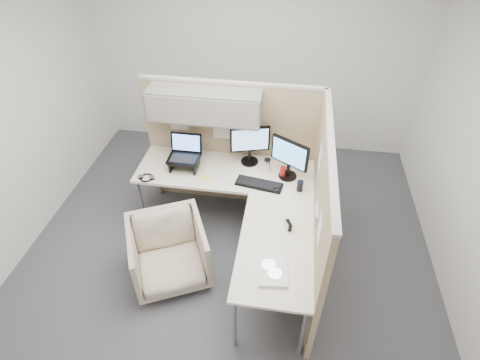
# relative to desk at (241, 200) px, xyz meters

# --- Properties ---
(ground) EXTENTS (4.50, 4.50, 0.00)m
(ground) POSITION_rel_desk_xyz_m (-0.12, -0.13, -0.69)
(ground) COLOR #434248
(ground) RESTS_ON ground
(partition_back) EXTENTS (2.00, 0.36, 1.63)m
(partition_back) POSITION_rel_desk_xyz_m (-0.34, 0.70, 0.41)
(partition_back) COLOR tan
(partition_back) RESTS_ON ground
(partition_right) EXTENTS (0.07, 2.03, 1.63)m
(partition_right) POSITION_rel_desk_xyz_m (0.78, -0.19, 0.13)
(partition_right) COLOR tan
(partition_right) RESTS_ON ground
(desk) EXTENTS (2.00, 1.98, 0.73)m
(desk) POSITION_rel_desk_xyz_m (0.00, 0.00, 0.00)
(desk) COLOR beige
(desk) RESTS_ON ground
(office_chair) EXTENTS (0.95, 0.93, 0.75)m
(office_chair) POSITION_rel_desk_xyz_m (-0.66, -0.51, -0.31)
(office_chair) COLOR #C4AE9B
(office_chair) RESTS_ON ground
(monitor_left) EXTENTS (0.43, 0.20, 0.47)m
(monitor_left) POSITION_rel_desk_xyz_m (0.01, 0.60, 0.32)
(monitor_left) COLOR black
(monitor_left) RESTS_ON desk
(monitor_right) EXTENTS (0.40, 0.26, 0.47)m
(monitor_right) POSITION_rel_desk_xyz_m (0.46, 0.41, 0.32)
(monitor_right) COLOR black
(monitor_right) RESTS_ON desk
(laptop_station) EXTENTS (0.35, 0.30, 0.37)m
(laptop_station) POSITION_rel_desk_xyz_m (-0.69, 0.41, 0.18)
(laptop_station) COLOR black
(laptop_station) RESTS_ON desk
(keyboard) EXTENTS (0.52, 0.24, 0.02)m
(keyboard) POSITION_rel_desk_xyz_m (0.17, 0.21, 0.05)
(keyboard) COLOR black
(keyboard) RESTS_ON desk
(mouse) EXTENTS (0.12, 0.10, 0.04)m
(mouse) POSITION_rel_desk_xyz_m (0.36, 0.14, 0.06)
(mouse) COLOR black
(mouse) RESTS_ON desk
(travel_mug) EXTENTS (0.07, 0.07, 0.16)m
(travel_mug) POSITION_rel_desk_xyz_m (0.23, 0.47, 0.12)
(travel_mug) COLOR silver
(travel_mug) RESTS_ON desk
(soda_can_green) EXTENTS (0.07, 0.07, 0.12)m
(soda_can_green) POSITION_rel_desk_xyz_m (0.60, 0.19, 0.10)
(soda_can_green) COLOR black
(soda_can_green) RESTS_ON desk
(soda_can_silver) EXTENTS (0.07, 0.07, 0.12)m
(soda_can_silver) POSITION_rel_desk_xyz_m (0.41, 0.40, 0.10)
(soda_can_silver) COLOR #B21E1E
(soda_can_silver) RESTS_ON desk
(sticky_note_c) EXTENTS (0.09, 0.09, 0.01)m
(sticky_note_c) POSITION_rel_desk_xyz_m (-0.58, 0.48, 0.05)
(sticky_note_c) COLOR yellow
(sticky_note_c) RESTS_ON desk
(sticky_note_a) EXTENTS (0.08, 0.08, 0.01)m
(sticky_note_a) POSITION_rel_desk_xyz_m (-0.42, 0.24, 0.05)
(sticky_note_a) COLOR yellow
(sticky_note_a) RESTS_ON desk
(headphones) EXTENTS (0.18, 0.15, 0.03)m
(headphones) POSITION_rel_desk_xyz_m (-1.06, 0.14, 0.06)
(headphones) COLOR black
(headphones) RESTS_ON desk
(paper_stack) EXTENTS (0.28, 0.33, 0.03)m
(paper_stack) POSITION_rel_desk_xyz_m (0.41, -0.89, 0.06)
(paper_stack) COLOR white
(paper_stack) RESTS_ON desk
(desk_clock) EXTENTS (0.07, 0.09, 0.09)m
(desk_clock) POSITION_rel_desk_xyz_m (0.51, -0.37, 0.09)
(desk_clock) COLOR black
(desk_clock) RESTS_ON desk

